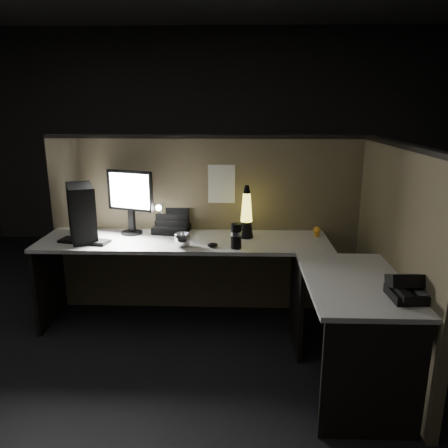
{
  "coord_description": "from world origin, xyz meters",
  "views": [
    {
      "loc": [
        0.28,
        -2.71,
        1.76
      ],
      "look_at": [
        0.18,
        0.35,
        0.93
      ],
      "focal_mm": 35.0,
      "sensor_mm": 36.0,
      "label": 1
    }
  ],
  "objects_px": {
    "monitor": "(130,196)",
    "lava_lamp": "(246,216)",
    "pc_tower": "(82,212)",
    "desk_phone": "(411,288)",
    "keyboard": "(84,241)"
  },
  "relations": [
    {
      "from": "pc_tower",
      "to": "desk_phone",
      "type": "xyz_separation_m",
      "value": [
        2.19,
        -1.04,
        -0.16
      ]
    },
    {
      "from": "pc_tower",
      "to": "desk_phone",
      "type": "bearing_deg",
      "value": -49.57
    },
    {
      "from": "pc_tower",
      "to": "desk_phone",
      "type": "height_order",
      "value": "pc_tower"
    },
    {
      "from": "monitor",
      "to": "keyboard",
      "type": "height_order",
      "value": "monitor"
    },
    {
      "from": "monitor",
      "to": "lava_lamp",
      "type": "distance_m",
      "value": 0.97
    },
    {
      "from": "monitor",
      "to": "desk_phone",
      "type": "bearing_deg",
      "value": -14.19
    },
    {
      "from": "pc_tower",
      "to": "lava_lamp",
      "type": "height_order",
      "value": "pc_tower"
    },
    {
      "from": "lava_lamp",
      "to": "desk_phone",
      "type": "bearing_deg",
      "value": -51.52
    },
    {
      "from": "pc_tower",
      "to": "monitor",
      "type": "bearing_deg",
      "value": 1.6
    },
    {
      "from": "monitor",
      "to": "lava_lamp",
      "type": "xyz_separation_m",
      "value": [
        0.95,
        -0.09,
        -0.14
      ]
    },
    {
      "from": "keyboard",
      "to": "lava_lamp",
      "type": "distance_m",
      "value": 1.29
    },
    {
      "from": "lava_lamp",
      "to": "desk_phone",
      "type": "distance_m",
      "value": 1.44
    },
    {
      "from": "monitor",
      "to": "lava_lamp",
      "type": "height_order",
      "value": "monitor"
    },
    {
      "from": "pc_tower",
      "to": "lava_lamp",
      "type": "relative_size",
      "value": 1.02
    },
    {
      "from": "pc_tower",
      "to": "lava_lamp",
      "type": "bearing_deg",
      "value": -20.77
    }
  ]
}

